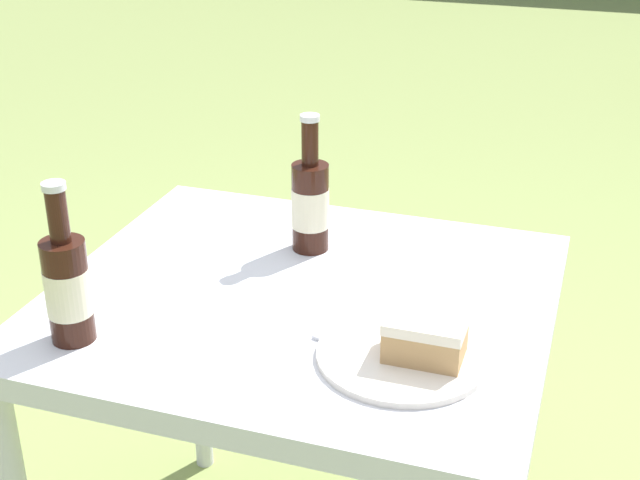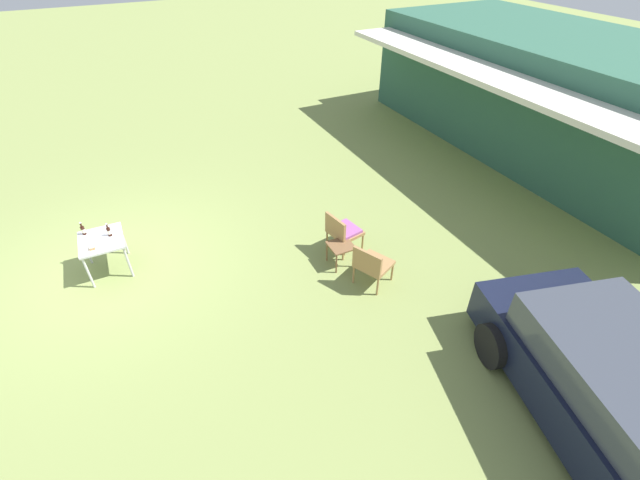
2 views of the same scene
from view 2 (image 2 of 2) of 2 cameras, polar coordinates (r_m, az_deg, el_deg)
name	(u,v)px [view 2 (image 2 of 2)]	position (r m, az deg, el deg)	size (l,w,h in m)	color
ground_plane	(113,269)	(8.62, -25.93, -3.53)	(60.00, 60.00, 0.00)	olive
cabin_building	(560,96)	(13.00, 29.35, 16.38)	(10.10, 5.52, 2.80)	#2D5B47
parked_car	(622,400)	(6.38, 35.32, -17.06)	(4.45, 2.73, 1.27)	black
wicker_chair_cushioned	(343,230)	(7.92, 3.04, 1.30)	(0.63, 0.62, 0.80)	#9E7547
wicker_chair_plain	(372,264)	(7.22, 6.88, -3.14)	(0.72, 0.71, 0.80)	#9E7547
garden_side_table	(341,248)	(7.64, 2.80, -1.02)	(0.42, 0.42, 0.44)	brown
patio_table	(102,243)	(8.26, -27.07, -0.30)	(0.80, 0.72, 0.69)	silver
cake_on_plate	(92,247)	(8.05, -28.08, -0.88)	(0.25, 0.25, 0.07)	silver
cola_bottle_near	(109,231)	(8.19, -26.32, 1.04)	(0.07, 0.07, 0.25)	black
cola_bottle_far	(83,230)	(8.43, -29.04, 1.16)	(0.07, 0.07, 0.25)	black
fork	(92,246)	(8.11, -28.16, -0.75)	(0.18, 0.06, 0.01)	silver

